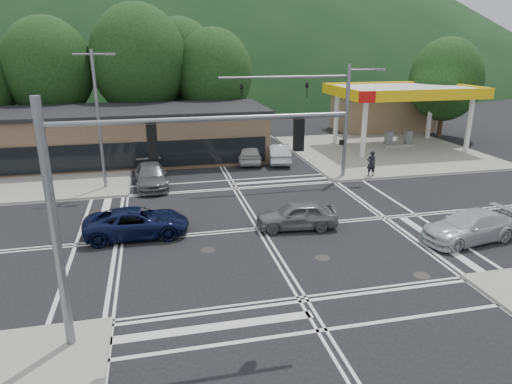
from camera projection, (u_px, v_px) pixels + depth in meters
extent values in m
plane|color=black|center=(260.00, 229.00, 24.10)|extent=(120.00, 120.00, 0.00)
cube|color=gray|center=(383.00, 151.00, 41.15)|extent=(16.00, 16.00, 0.15)
cube|color=gray|center=(24.00, 171.00, 34.80)|extent=(16.00, 16.00, 0.15)
cylinder|color=silver|center=(364.00, 130.00, 37.91)|extent=(0.44, 0.44, 5.00)
cylinder|color=silver|center=(336.00, 118.00, 43.47)|extent=(0.44, 0.44, 5.00)
cylinder|color=silver|center=(469.00, 125.00, 40.03)|extent=(0.44, 0.44, 5.00)
cylinder|color=silver|center=(430.00, 115.00, 45.58)|extent=(0.44, 0.44, 5.00)
cube|color=silver|center=(403.00, 90.00, 40.88)|extent=(12.00, 8.00, 0.60)
cube|color=yellow|center=(429.00, 95.00, 37.17)|extent=(12.20, 0.25, 0.90)
cube|color=yellow|center=(382.00, 87.00, 44.58)|extent=(12.20, 0.25, 0.90)
cube|color=yellow|center=(341.00, 92.00, 39.61)|extent=(0.25, 8.20, 0.90)
cube|color=yellow|center=(462.00, 89.00, 42.15)|extent=(0.25, 8.20, 0.90)
cube|color=red|center=(367.00, 97.00, 35.87)|extent=(1.40, 0.12, 0.90)
cube|color=gray|center=(398.00, 146.00, 42.45)|extent=(3.00, 1.00, 0.30)
cube|color=slate|center=(388.00, 139.00, 42.02)|extent=(0.60, 0.50, 1.30)
cube|color=slate|center=(408.00, 138.00, 42.44)|extent=(0.60, 0.50, 1.30)
cube|color=#846B4F|center=(382.00, 113.00, 50.91)|extent=(10.00, 6.00, 3.80)
cube|color=brown|center=(118.00, 137.00, 37.54)|extent=(24.00, 8.00, 4.00)
ellipsoid|color=black|center=(172.00, 85.00, 107.49)|extent=(252.00, 126.00, 140.00)
cylinder|color=#382619|center=(55.00, 121.00, 42.62)|extent=(0.50, 0.50, 4.84)
ellipsoid|color=black|center=(48.00, 69.00, 41.15)|extent=(8.00, 8.00, 9.20)
cylinder|color=#382619|center=(143.00, 116.00, 44.25)|extent=(0.50, 0.50, 5.28)
ellipsoid|color=black|center=(139.00, 60.00, 42.64)|extent=(9.00, 9.00, 10.35)
cylinder|color=#382619|center=(215.00, 118.00, 45.86)|extent=(0.50, 0.50, 4.40)
ellipsoid|color=black|center=(213.00, 74.00, 44.53)|extent=(7.60, 7.60, 8.74)
cylinder|color=#382619|center=(182.00, 111.00, 48.87)|extent=(0.50, 0.50, 4.84)
ellipsoid|color=black|center=(179.00, 65.00, 47.40)|extent=(8.40, 8.40, 9.66)
cylinder|color=#382619|center=(441.00, 118.00, 47.10)|extent=(0.50, 0.50, 3.96)
ellipsoid|color=black|center=(446.00, 80.00, 45.89)|extent=(7.20, 7.20, 8.28)
cylinder|color=slate|center=(99.00, 122.00, 29.24)|extent=(0.20, 0.20, 9.00)
cylinder|color=slate|center=(92.00, 54.00, 27.93)|extent=(2.20, 0.12, 0.12)
cube|color=slate|center=(110.00, 54.00, 28.17)|extent=(0.60, 0.25, 0.15)
cylinder|color=slate|center=(346.00, 123.00, 32.19)|extent=(0.28, 0.28, 8.00)
cylinder|color=slate|center=(286.00, 77.00, 30.24)|extent=(9.00, 0.16, 0.16)
imported|color=black|center=(307.00, 90.00, 30.84)|extent=(0.16, 0.20, 1.00)
imported|color=black|center=(242.00, 92.00, 29.89)|extent=(0.16, 0.20, 1.00)
cylinder|color=slate|center=(365.00, 70.00, 31.32)|extent=(2.40, 0.12, 0.12)
cube|color=slate|center=(380.00, 70.00, 31.56)|extent=(0.70, 0.30, 0.15)
cube|color=black|center=(342.00, 142.00, 32.57)|extent=(0.25, 0.30, 0.35)
cylinder|color=slate|center=(55.00, 232.00, 13.52)|extent=(0.28, 0.28, 8.00)
cylinder|color=slate|center=(203.00, 119.00, 13.48)|extent=(9.00, 0.16, 0.16)
cube|color=black|center=(152.00, 142.00, 13.35)|extent=(0.30, 0.25, 1.00)
cube|color=black|center=(299.00, 135.00, 14.30)|extent=(0.30, 0.25, 1.00)
imported|color=#0B1234|center=(137.00, 222.00, 23.01)|extent=(5.23, 2.46, 1.45)
imported|color=slate|center=(297.00, 215.00, 24.01)|extent=(4.44, 2.21, 1.45)
imported|color=silver|center=(469.00, 226.00, 22.48)|extent=(5.31, 2.81, 1.47)
imported|color=#B5B8BD|center=(278.00, 153.00, 37.37)|extent=(2.38, 4.90, 1.55)
imported|color=silver|center=(249.00, 153.00, 37.33)|extent=(2.62, 4.94, 1.60)
imported|color=#535558|center=(151.00, 176.00, 31.04)|extent=(2.34, 5.22, 1.49)
imported|color=black|center=(371.00, 164.00, 32.84)|extent=(0.71, 0.49, 1.87)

